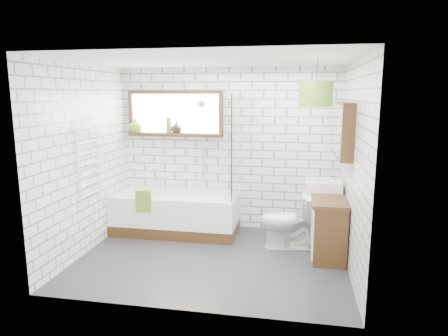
% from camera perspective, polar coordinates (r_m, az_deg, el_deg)
% --- Properties ---
extents(floor, '(3.40, 2.60, 0.01)m').
position_cam_1_polar(floor, '(5.33, -1.75, -12.77)').
color(floor, '#232327').
rests_on(floor, ground).
extents(ceiling, '(3.40, 2.60, 0.01)m').
position_cam_1_polar(ceiling, '(4.91, -1.92, 15.23)').
color(ceiling, white).
rests_on(ceiling, ground).
extents(wall_back, '(3.40, 0.01, 2.50)m').
position_cam_1_polar(wall_back, '(6.23, 0.70, 2.68)').
color(wall_back, white).
rests_on(wall_back, ground).
extents(wall_front, '(3.40, 0.01, 2.50)m').
position_cam_1_polar(wall_front, '(3.73, -6.07, -2.76)').
color(wall_front, white).
rests_on(wall_front, ground).
extents(wall_left, '(0.01, 2.60, 2.50)m').
position_cam_1_polar(wall_left, '(5.58, -19.22, 1.15)').
color(wall_left, white).
rests_on(wall_left, ground).
extents(wall_right, '(0.01, 2.60, 2.50)m').
position_cam_1_polar(wall_right, '(4.90, 18.04, -0.01)').
color(wall_right, white).
rests_on(wall_right, ground).
extents(window, '(1.52, 0.16, 0.68)m').
position_cam_1_polar(window, '(6.34, -7.02, 7.73)').
color(window, '#301C0D').
rests_on(window, wall_back).
extents(towel_radiator, '(0.06, 0.52, 1.00)m').
position_cam_1_polar(towel_radiator, '(5.56, -18.78, 0.63)').
color(towel_radiator, white).
rests_on(towel_radiator, wall_left).
extents(mirror_cabinet, '(0.16, 1.20, 0.70)m').
position_cam_1_polar(mirror_cabinet, '(5.43, 16.58, 5.32)').
color(mirror_cabinet, '#301C0D').
rests_on(mirror_cabinet, wall_right).
extents(shower_riser, '(0.02, 0.02, 1.30)m').
position_cam_1_polar(shower_riser, '(6.26, -2.98, 3.62)').
color(shower_riser, silver).
rests_on(shower_riser, wall_back).
extents(bathtub, '(1.88, 0.83, 0.61)m').
position_cam_1_polar(bathtub, '(6.21, -6.86, -6.38)').
color(bathtub, white).
rests_on(bathtub, floor).
extents(shower_screen, '(0.02, 0.72, 1.50)m').
position_cam_1_polar(shower_screen, '(5.78, 1.66, 3.13)').
color(shower_screen, white).
rests_on(shower_screen, bathtub).
extents(towel_green, '(0.22, 0.06, 0.31)m').
position_cam_1_polar(towel_green, '(5.87, -11.43, -4.63)').
color(towel_green, '#5B7F26').
rests_on(towel_green, bathtub).
extents(towel_beige, '(0.18, 0.04, 0.23)m').
position_cam_1_polar(towel_beige, '(5.87, -11.51, -4.62)').
color(towel_beige, tan).
rests_on(towel_beige, bathtub).
extents(vanity, '(0.44, 1.36, 0.78)m').
position_cam_1_polar(vanity, '(5.68, 14.49, -7.38)').
color(vanity, '#301C0D').
rests_on(vanity, floor).
extents(basin, '(0.49, 0.43, 0.14)m').
position_cam_1_polar(basin, '(5.73, 13.97, -2.41)').
color(basin, white).
rests_on(basin, vanity).
extents(tap, '(0.04, 0.04, 0.15)m').
position_cam_1_polar(tap, '(5.73, 15.59, -1.93)').
color(tap, silver).
rests_on(tap, vanity).
extents(toilet, '(0.52, 0.80, 0.77)m').
position_cam_1_polar(toilet, '(5.61, 9.18, -7.45)').
color(toilet, white).
rests_on(toilet, floor).
extents(vase_olive, '(0.27, 0.27, 0.23)m').
position_cam_1_polar(vase_olive, '(6.54, -12.53, 5.83)').
color(vase_olive, olive).
rests_on(vase_olive, window).
extents(vase_dark, '(0.19, 0.19, 0.18)m').
position_cam_1_polar(vase_dark, '(6.31, -6.81, 5.65)').
color(vase_dark, black).
rests_on(vase_dark, window).
extents(bottle, '(0.09, 0.09, 0.24)m').
position_cam_1_polar(bottle, '(6.35, -7.91, 5.89)').
color(bottle, olive).
rests_on(bottle, window).
extents(pendant, '(0.37, 0.37, 0.27)m').
position_cam_1_polar(pendant, '(4.69, 13.02, 10.23)').
color(pendant, '#5B7F26').
rests_on(pendant, ceiling).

